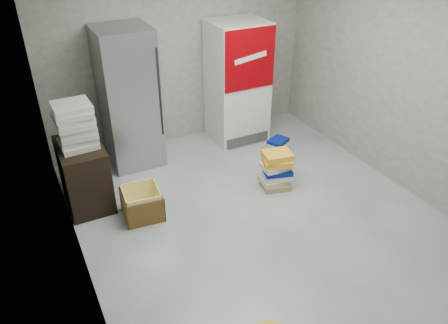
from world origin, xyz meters
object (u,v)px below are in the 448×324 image
Objects in this scene: phonebook_stack_main at (276,170)px; coke_cooler at (237,82)px; steel_fridge at (129,99)px; wood_shelf at (84,175)px; cardboard_box at (142,205)px.

coke_cooler is at bearing 92.41° from phonebook_stack_main.
coke_cooler is at bearing -0.18° from steel_fridge.
wood_shelf is (-2.48, -0.72, -0.50)m from coke_cooler.
steel_fridge is 1.55m from cardboard_box.
steel_fridge reaches higher than wood_shelf.
wood_shelf reaches higher than phonebook_stack_main.
wood_shelf is 1.55× the size of phonebook_stack_main.
cardboard_box is at bearing -47.61° from wood_shelf.
steel_fridge is 1.65m from coke_cooler.
cardboard_box is (-1.73, 0.21, -0.11)m from phonebook_stack_main.
steel_fridge is 3.91× the size of cardboard_box.
wood_shelf reaches higher than cardboard_box.
phonebook_stack_main is at bearing -19.06° from wood_shelf.
phonebook_stack_main is at bearing -1.58° from cardboard_box.
steel_fridge is 2.37× the size of wood_shelf.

